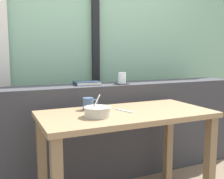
# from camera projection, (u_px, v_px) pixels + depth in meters

# --- Properties ---
(outdoor_backdrop) EXTENTS (4.80, 0.08, 2.80)m
(outdoor_backdrop) POSITION_uv_depth(u_px,v_px,m) (82.00, 26.00, 2.70)
(outdoor_backdrop) COLOR #84B293
(outdoor_backdrop) RESTS_ON ground
(window_divider_post) EXTENTS (0.07, 0.05, 2.60)m
(window_divider_post) POSITION_uv_depth(u_px,v_px,m) (96.00, 35.00, 2.70)
(window_divider_post) COLOR black
(window_divider_post) RESTS_ON ground
(dark_console_ledge) EXTENTS (2.80, 0.33, 0.85)m
(dark_console_ledge) POSITION_uv_depth(u_px,v_px,m) (101.00, 131.00, 2.35)
(dark_console_ledge) COLOR #38383D
(dark_console_ledge) RESTS_ON ground
(breakfast_table) EXTENTS (1.18, 0.58, 0.71)m
(breakfast_table) POSITION_uv_depth(u_px,v_px,m) (126.00, 129.00, 1.81)
(breakfast_table) COLOR #826849
(breakfast_table) RESTS_ON ground
(coaster_square) EXTENTS (0.10, 0.10, 0.00)m
(coaster_square) POSITION_uv_depth(u_px,v_px,m) (122.00, 84.00, 2.30)
(coaster_square) COLOR black
(coaster_square) RESTS_ON dark_console_ledge
(juice_glass) EXTENTS (0.07, 0.07, 0.10)m
(juice_glass) POSITION_uv_depth(u_px,v_px,m) (122.00, 79.00, 2.30)
(juice_glass) COLOR white
(juice_glass) RESTS_ON coaster_square
(closed_book) EXTENTS (0.23, 0.16, 0.03)m
(closed_book) POSITION_uv_depth(u_px,v_px,m) (87.00, 83.00, 2.25)
(closed_book) COLOR #1E2D47
(closed_book) RESTS_ON dark_console_ledge
(soup_bowl) EXTENTS (0.17, 0.17, 0.15)m
(soup_bowl) POSITION_uv_depth(u_px,v_px,m) (97.00, 112.00, 1.64)
(soup_bowl) COLOR #BCB7A8
(soup_bowl) RESTS_ON breakfast_table
(fork_utensil) EXTENTS (0.06, 0.17, 0.01)m
(fork_utensil) POSITION_uv_depth(u_px,v_px,m) (124.00, 111.00, 1.81)
(fork_utensil) COLOR silver
(fork_utensil) RESTS_ON breakfast_table
(ceramic_mug) EXTENTS (0.11, 0.08, 0.08)m
(ceramic_mug) POSITION_uv_depth(u_px,v_px,m) (88.00, 104.00, 1.86)
(ceramic_mug) COLOR #3D567A
(ceramic_mug) RESTS_ON breakfast_table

